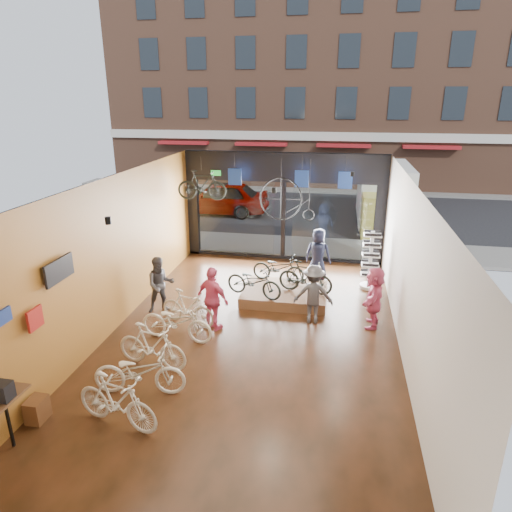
% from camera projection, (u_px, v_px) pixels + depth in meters
% --- Properties ---
extents(ground_plane, '(7.00, 12.00, 0.04)m').
position_uv_depth(ground_plane, '(252.00, 339.00, 11.14)').
color(ground_plane, black).
rests_on(ground_plane, ground).
extents(ceiling, '(7.00, 12.00, 0.04)m').
position_uv_depth(ceiling, '(251.00, 183.00, 9.86)').
color(ceiling, black).
rests_on(ceiling, ground).
extents(wall_left, '(0.04, 12.00, 3.80)m').
position_uv_depth(wall_left, '(110.00, 257.00, 11.10)').
color(wall_left, '#9C5C28').
rests_on(wall_left, ground).
extents(wall_right, '(0.04, 12.00, 3.80)m').
position_uv_depth(wall_right, '(410.00, 276.00, 9.90)').
color(wall_right, beige).
rests_on(wall_right, ground).
extents(wall_back, '(7.00, 0.04, 3.80)m').
position_uv_depth(wall_back, '(146.00, 459.00, 4.91)').
color(wall_back, beige).
rests_on(wall_back, ground).
extents(storefront, '(7.00, 0.26, 3.80)m').
position_uv_depth(storefront, '(284.00, 207.00, 16.07)').
color(storefront, black).
rests_on(storefront, ground).
extents(exit_sign, '(0.35, 0.06, 0.18)m').
position_uv_depth(exit_sign, '(216.00, 173.00, 15.98)').
color(exit_sign, '#198C26').
rests_on(exit_sign, storefront).
extents(street_road, '(30.00, 18.00, 0.02)m').
position_uv_depth(street_road, '(303.00, 204.00, 25.05)').
color(street_road, black).
rests_on(street_road, ground).
extents(sidewalk_near, '(30.00, 2.40, 0.12)m').
position_uv_depth(sidewalk_near, '(287.00, 246.00, 17.79)').
color(sidewalk_near, slate).
rests_on(sidewalk_near, ground).
extents(sidewalk_far, '(30.00, 2.00, 0.12)m').
position_uv_depth(sidewalk_far, '(309.00, 189.00, 28.74)').
color(sidewalk_far, slate).
rests_on(sidewalk_far, ground).
extents(opposite_building, '(26.00, 5.00, 14.00)m').
position_uv_depth(opposite_building, '(316.00, 72.00, 28.76)').
color(opposite_building, brown).
rests_on(opposite_building, ground).
extents(street_car, '(4.84, 1.95, 1.65)m').
position_uv_depth(street_car, '(219.00, 198.00, 22.66)').
color(street_car, gray).
rests_on(street_car, street_road).
extents(box_truck, '(2.23, 6.70, 2.64)m').
position_uv_depth(box_truck, '(385.00, 198.00, 20.23)').
color(box_truck, silver).
rests_on(box_truck, street_road).
extents(floor_bike_1, '(1.77, 0.87, 1.03)m').
position_uv_depth(floor_bike_1, '(117.00, 401.00, 8.04)').
color(floor_bike_1, beige).
rests_on(floor_bike_1, ground_plane).
extents(floor_bike_2, '(1.90, 0.88, 0.96)m').
position_uv_depth(floor_bike_2, '(139.00, 372.00, 8.95)').
color(floor_bike_2, beige).
rests_on(floor_bike_2, ground_plane).
extents(floor_bike_3, '(1.73, 0.76, 1.00)m').
position_uv_depth(floor_bike_3, '(152.00, 346.00, 9.84)').
color(floor_bike_3, beige).
rests_on(floor_bike_3, ground_plane).
extents(floor_bike_4, '(1.89, 0.84, 0.96)m').
position_uv_depth(floor_bike_4, '(177.00, 322.00, 10.94)').
color(floor_bike_4, beige).
rests_on(floor_bike_4, ground_plane).
extents(floor_bike_5, '(1.62, 0.83, 0.94)m').
position_uv_depth(floor_bike_5, '(188.00, 308.00, 11.69)').
color(floor_bike_5, beige).
rests_on(floor_bike_5, ground_plane).
extents(display_platform, '(2.40, 1.80, 0.30)m').
position_uv_depth(display_platform, '(285.00, 294.00, 13.27)').
color(display_platform, '#4B2F1A').
rests_on(display_platform, ground_plane).
extents(display_bike_left, '(1.76, 1.05, 0.88)m').
position_uv_depth(display_bike_left, '(254.00, 282.00, 12.63)').
color(display_bike_left, black).
rests_on(display_bike_left, display_platform).
extents(display_bike_mid, '(1.63, 0.76, 0.94)m').
position_uv_depth(display_bike_mid, '(305.00, 277.00, 12.86)').
color(display_bike_mid, black).
rests_on(display_bike_mid, display_platform).
extents(display_bike_right, '(1.66, 0.79, 0.84)m').
position_uv_depth(display_bike_right, '(278.00, 268.00, 13.68)').
color(display_bike_right, black).
rests_on(display_bike_right, display_platform).
extents(customer_1, '(0.95, 0.89, 1.56)m').
position_uv_depth(customer_1, '(161.00, 285.00, 12.32)').
color(customer_1, '#3F3F44').
rests_on(customer_1, ground_plane).
extents(customer_2, '(1.06, 0.81, 1.67)m').
position_uv_depth(customer_2, '(213.00, 299.00, 11.33)').
color(customer_2, '#CC4C72').
rests_on(customer_2, ground_plane).
extents(customer_3, '(1.03, 0.61, 1.58)m').
position_uv_depth(customer_3, '(313.00, 294.00, 11.71)').
color(customer_3, '#3F3F44').
rests_on(customer_3, ground_plane).
extents(customer_4, '(0.91, 0.68, 1.69)m').
position_uv_depth(customer_4, '(318.00, 255.00, 14.45)').
color(customer_4, '#161C33').
rests_on(customer_4, ground_plane).
extents(customer_5, '(0.67, 1.54, 1.60)m').
position_uv_depth(customer_5, '(374.00, 297.00, 11.51)').
color(customer_5, '#CC4C72').
rests_on(customer_5, ground_plane).
extents(sunglasses_rack, '(0.60, 0.52, 1.81)m').
position_uv_depth(sunglasses_rack, '(370.00, 260.00, 13.80)').
color(sunglasses_rack, white).
rests_on(sunglasses_rack, ground_plane).
extents(wall_merch, '(0.40, 2.40, 2.60)m').
position_uv_depth(wall_merch, '(26.00, 354.00, 8.03)').
color(wall_merch, navy).
rests_on(wall_merch, wall_left).
extents(penny_farthing, '(1.69, 0.06, 1.35)m').
position_uv_depth(penny_farthing, '(290.00, 201.00, 14.25)').
color(penny_farthing, black).
rests_on(penny_farthing, ceiling).
extents(hung_bike, '(1.60, 0.53, 0.95)m').
position_uv_depth(hung_bike, '(202.00, 185.00, 14.47)').
color(hung_bike, black).
rests_on(hung_bike, ceiling).
extents(jersey_left, '(0.45, 0.03, 0.55)m').
position_uv_depth(jersey_left, '(235.00, 177.00, 15.21)').
color(jersey_left, '#1E3F99').
rests_on(jersey_left, ceiling).
extents(jersey_mid, '(0.45, 0.03, 0.55)m').
position_uv_depth(jersey_mid, '(302.00, 179.00, 14.83)').
color(jersey_mid, '#1E3F99').
rests_on(jersey_mid, ceiling).
extents(jersey_right, '(0.45, 0.03, 0.55)m').
position_uv_depth(jersey_right, '(345.00, 180.00, 14.59)').
color(jersey_right, '#1E3F99').
rests_on(jersey_right, ceiling).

